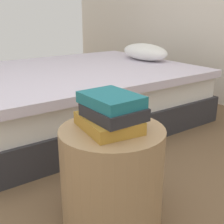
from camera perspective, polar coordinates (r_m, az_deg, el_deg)
ground_plane at (r=1.50m, az=0.00°, el=-19.44°), size 8.00×8.00×0.00m
bed at (r=2.62m, az=-6.89°, el=3.40°), size 1.56×2.02×0.62m
side_table at (r=1.37m, az=0.00°, el=-12.04°), size 0.46×0.46×0.45m
book_ochre at (r=1.26m, az=-0.71°, el=-2.10°), size 0.30×0.25×0.05m
book_charcoal at (r=1.23m, az=0.24°, el=-0.02°), size 0.24×0.20×0.05m
book_teal at (r=1.23m, az=-0.22°, el=2.40°), size 0.25×0.19×0.05m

